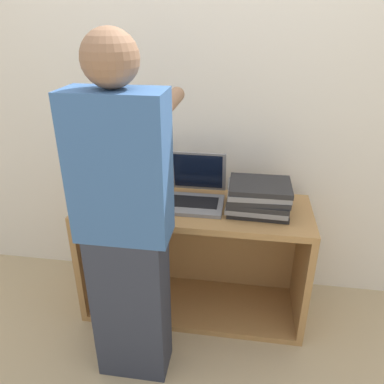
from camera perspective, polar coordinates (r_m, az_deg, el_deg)
name	(u,v)px	position (r m, az deg, el deg)	size (l,w,h in m)	color
ground_plane	(188,333)	(2.31, -0.67, -20.72)	(12.00, 12.00, 0.00)	tan
wall_back	(203,103)	(2.22, 1.66, 13.38)	(8.00, 0.05, 2.40)	silver
cart	(195,252)	(2.31, 0.52, -9.19)	(1.29, 0.48, 0.71)	#A87A47
laptop_open	(195,193)	(2.09, 0.51, -0.18)	(0.32, 0.32, 0.27)	gray
laptop_stack_left	(132,193)	(2.12, -9.15, -0.17)	(0.35, 0.28, 0.11)	gray
laptop_stack_right	(258,197)	(2.01, 10.08, -0.81)	(0.34, 0.28, 0.16)	#232326
person	(126,228)	(1.67, -10.07, -5.48)	(0.40, 0.53, 1.63)	#2D3342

